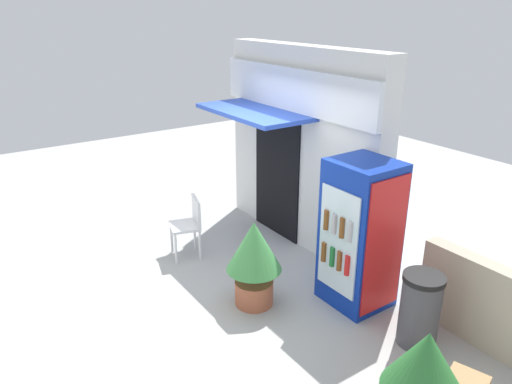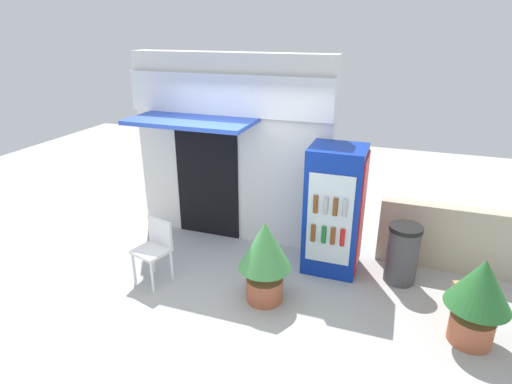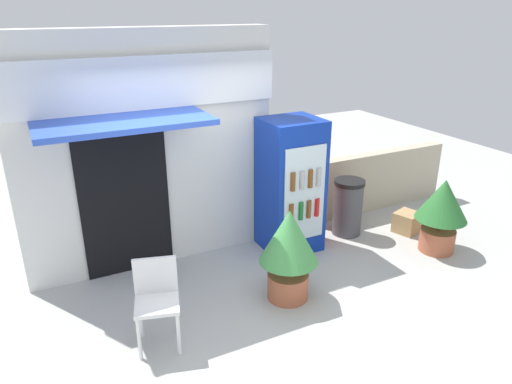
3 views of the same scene
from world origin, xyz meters
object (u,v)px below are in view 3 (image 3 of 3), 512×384
trash_bin (348,207)px  cardboard_box (407,222)px  plastic_chair (157,295)px  potted_plant_curbside (442,208)px  potted_plant_near_shop (289,246)px  drink_cooler (291,186)px

trash_bin → cardboard_box: size_ratio=2.44×
plastic_chair → potted_plant_curbside: size_ratio=0.85×
potted_plant_near_shop → potted_plant_curbside: (2.37, 0.04, -0.03)m
drink_cooler → cardboard_box: bearing=-12.9°
drink_cooler → potted_plant_curbside: 2.01m
plastic_chair → potted_plant_near_shop: (1.51, 0.07, 0.13)m
drink_cooler → potted_plant_near_shop: (-0.65, -1.06, -0.24)m
plastic_chair → cardboard_box: (3.93, 0.72, -0.38)m
potted_plant_near_shop → potted_plant_curbside: potted_plant_near_shop is taller
drink_cooler → trash_bin: 1.06m
trash_bin → cardboard_box: bearing=-24.2°
potted_plant_curbside → trash_bin: size_ratio=1.25×
drink_cooler → plastic_chair: size_ratio=2.04×
drink_cooler → potted_plant_near_shop: size_ratio=1.65×
potted_plant_curbside → cardboard_box: 0.78m
potted_plant_near_shop → drink_cooler: bearing=58.2°
plastic_chair → potted_plant_near_shop: size_ratio=0.81×
trash_bin → cardboard_box: trash_bin is taller
trash_bin → drink_cooler: bearing=177.8°
drink_cooler → potted_plant_curbside: bearing=-30.7°
plastic_chair → trash_bin: size_ratio=1.07×
potted_plant_near_shop → trash_bin: bearing=32.5°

